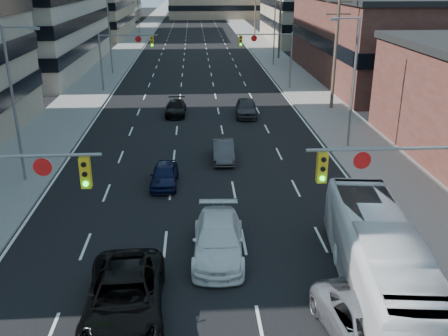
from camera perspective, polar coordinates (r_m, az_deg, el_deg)
name	(u,v)px	position (r m, az deg, el deg)	size (l,w,h in m)	color
road_surface	(194,22)	(138.58, -3.41, 16.28)	(18.00, 300.00, 0.02)	black
sidewalk_left	(151,22)	(139.03, -8.35, 16.14)	(5.00, 300.00, 0.15)	slate
sidewalk_right	(237,22)	(139.08, 1.53, 16.35)	(5.00, 300.00, 0.15)	slate
storefront_right_mid	(403,40)	(63.37, 19.74, 13.58)	(20.00, 30.00, 9.00)	#472119
office_right_far	(329,2)	(99.49, 11.92, 18.07)	(22.00, 28.00, 14.00)	gray
signal_near_right	(412,187)	(19.24, 20.69, -2.03)	(6.59, 0.33, 6.00)	slate
signal_far_left	(123,50)	(54.09, -11.52, 13.07)	(6.09, 0.33, 6.00)	slate
signal_far_right	(270,49)	(54.18, 5.24, 13.40)	(6.09, 0.33, 6.00)	slate
utility_pole_block	(336,45)	(46.20, 12.68, 13.53)	(2.20, 0.28, 11.00)	#4C3D2D
utility_pole_midblock	(280,18)	(75.37, 6.42, 16.62)	(2.20, 0.28, 11.00)	#4C3D2D
utility_pole_distant	(255,7)	(105.01, 3.61, 17.92)	(2.20, 0.28, 11.00)	#4C3D2D
streetlight_left_near	(16,98)	(30.52, -22.71, 7.37)	(2.03, 0.22, 9.00)	slate
streetlight_left_mid	(111,33)	(64.22, -12.82, 14.85)	(2.03, 0.22, 9.00)	slate
streetlight_left_far	(139,13)	(98.83, -9.66, 17.06)	(2.03, 0.22, 9.00)	slate
streetlight_right_near	(352,77)	(35.36, 14.40, 10.02)	(2.03, 0.22, 9.00)	slate
streetlight_right_far	(273,28)	(69.23, 5.66, 15.66)	(2.03, 0.22, 9.00)	slate
black_pickup	(125,297)	(18.53, -11.30, -14.31)	(2.74, 5.95, 1.65)	black
white_van	(218,239)	(21.81, -0.66, -8.17)	(2.17, 5.35, 1.55)	white
silver_suv	(370,329)	(17.63, 16.33, -17.24)	(2.47, 5.35, 1.49)	#ABAAAE
transit_bus	(379,260)	(19.82, 17.35, -10.05)	(2.52, 10.78, 3.00)	white
sedan_blue	(165,175)	(29.21, -6.81, -0.77)	(1.51, 3.75, 1.28)	black
sedan_grey_center	(223,151)	(33.00, -0.07, 1.98)	(1.36, 3.90, 1.28)	#39393C
sedan_black_far	(176,108)	(44.35, -5.53, 6.85)	(1.74, 4.28, 1.24)	black
sedan_grey_right	(246,108)	(43.78, 2.55, 6.92)	(1.79, 4.46, 1.52)	#2D2D2F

